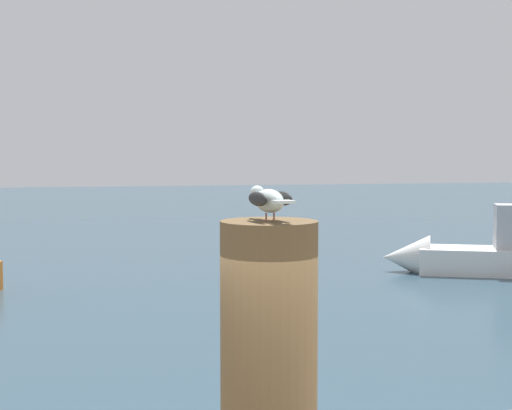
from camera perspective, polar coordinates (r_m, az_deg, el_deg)
mooring_post at (r=3.32m, az=0.98°, el=-11.00°), size 0.42×0.42×1.14m
seagull at (r=3.22m, az=0.95°, el=0.40°), size 0.18×0.39×0.14m
boat_white at (r=18.97m, az=16.50°, el=-3.58°), size 4.88×3.03×3.98m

